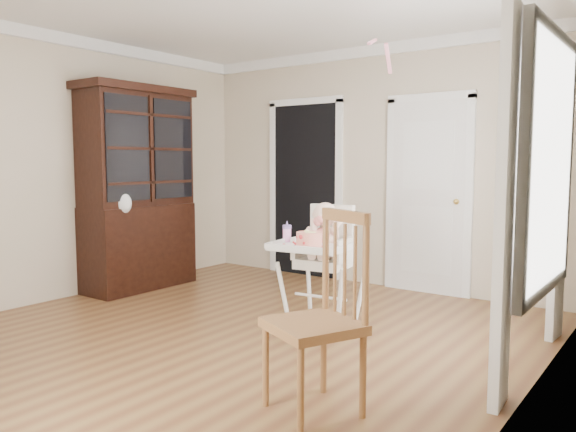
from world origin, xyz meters
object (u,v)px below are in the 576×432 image
Objects in this scene: high_chair at (323,252)px; sippy_cup at (287,233)px; cake at (309,239)px; dining_chair at (319,319)px; china_cabinet at (138,188)px.

high_chair is 0.34m from sippy_cup.
dining_chair reaches higher than cake.
high_chair reaches higher than sippy_cup.
dining_chair is at bearing -47.22° from sippy_cup.
dining_chair reaches higher than high_chair.
high_chair is 4.09× the size of cake.
sippy_cup reaches higher than cake.
dining_chair is at bearing -23.35° from china_cabinet.
sippy_cup is (-0.31, 0.12, 0.02)m from cake.
cake is at bearing 151.17° from dining_chair.
high_chair is 1.56m from dining_chair.
cake is 0.23× the size of dining_chair.
high_chair reaches higher than cake.
china_cabinet is 3.67m from dining_chair.
cake is 2.61m from china_cabinet.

